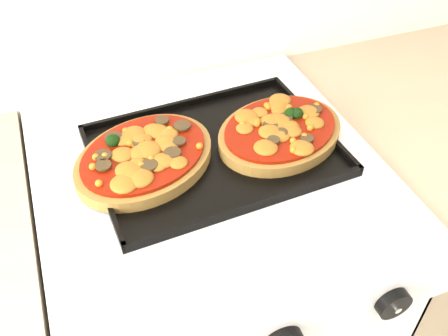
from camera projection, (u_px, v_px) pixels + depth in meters
name	position (u px, v px, depth m)	size (l,w,h in m)	color
stove	(212.00, 305.00, 1.19)	(0.60, 0.60, 0.91)	silver
control_panel	(283.00, 330.00, 0.70)	(0.60, 0.02, 0.09)	silver
knob_right	(393.00, 304.00, 0.73)	(0.05, 0.05, 0.02)	black
baking_tray	(214.00, 150.00, 0.89)	(0.42, 0.31, 0.02)	black
pizza_left	(144.00, 156.00, 0.85)	(0.26, 0.20, 0.04)	olive
pizza_right	(280.00, 131.00, 0.90)	(0.25, 0.19, 0.04)	olive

